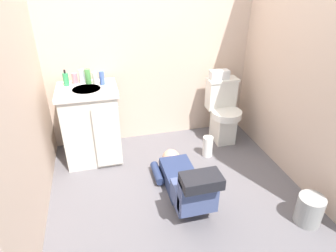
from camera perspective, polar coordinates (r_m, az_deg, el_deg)
name	(u,v)px	position (r m, az deg, el deg)	size (l,w,h in m)	color
ground_plane	(174,186)	(2.95, 1.24, -11.65)	(2.83, 3.06, 0.04)	#5E5A5F
wall_back	(150,38)	(3.37, -3.62, 16.76)	(2.49, 0.08, 2.40)	beige
wall_left	(9,78)	(2.35, -28.46, 8.20)	(0.08, 2.06, 2.40)	beige
wall_right	(308,55)	(2.92, 25.61, 12.29)	(0.08, 2.06, 2.40)	beige
toilet	(223,112)	(3.56, 10.62, 2.79)	(0.36, 0.46, 0.75)	white
vanity_cabinet	(92,124)	(3.21, -14.63, 0.42)	(0.60, 0.53, 0.82)	silver
faucet	(86,79)	(3.17, -15.75, 8.84)	(0.02, 0.02, 0.10)	silver
person_plumber	(185,182)	(2.69, 3.35, -10.84)	(0.39, 1.06, 0.52)	navy
tissue_box	(219,75)	(3.45, 9.96, 9.83)	(0.22, 0.11, 0.10)	silver
soap_dispenser	(66,79)	(3.16, -19.25, 8.58)	(0.06, 0.06, 0.17)	#349C5A
bottle_pink	(75,79)	(3.18, -17.67, 8.77)	(0.05, 0.05, 0.12)	pink
bottle_clear	(82,77)	(3.18, -16.43, 9.22)	(0.06, 0.06, 0.14)	silver
bottle_green	(88,76)	(3.15, -15.33, 9.31)	(0.06, 0.06, 0.16)	#52A150
bottle_white	(95,78)	(3.14, -14.05, 9.06)	(0.05, 0.05, 0.12)	white
bottle_blue	(102,78)	(3.09, -12.73, 9.07)	(0.05, 0.05, 0.14)	#4665B6
trash_can	(309,210)	(2.76, 25.80, -14.48)	(0.21, 0.21, 0.26)	gray
paper_towel_roll	(208,146)	(3.31, 7.72, -3.97)	(0.11, 0.11, 0.24)	white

